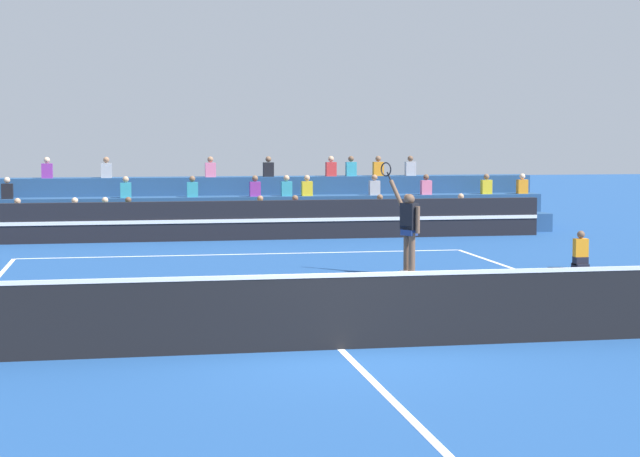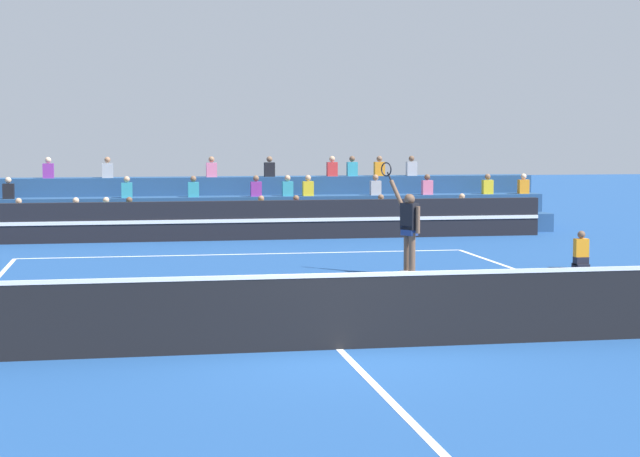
# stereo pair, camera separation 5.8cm
# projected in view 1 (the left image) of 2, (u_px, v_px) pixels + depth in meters

# --- Properties ---
(ground_plane) EXTENTS (120.00, 120.00, 0.00)m
(ground_plane) POSITION_uv_depth(u_px,v_px,m) (341.00, 349.00, 14.67)
(ground_plane) COLOR navy
(court_lines) EXTENTS (11.10, 23.90, 0.01)m
(court_lines) POSITION_uv_depth(u_px,v_px,m) (341.00, 349.00, 14.67)
(court_lines) COLOR white
(court_lines) RESTS_ON ground
(tennis_net) EXTENTS (12.00, 0.10, 1.10)m
(tennis_net) POSITION_uv_depth(u_px,v_px,m) (341.00, 310.00, 14.62)
(tennis_net) COLOR black
(tennis_net) RESTS_ON ground
(sponsor_banner_wall) EXTENTS (18.00, 0.26, 1.10)m
(sponsor_banner_wall) POSITION_uv_depth(u_px,v_px,m) (230.00, 221.00, 29.80)
(sponsor_banner_wall) COLOR black
(sponsor_banner_wall) RESTS_ON ground
(bleacher_stand) EXTENTS (19.76, 2.85, 2.28)m
(bleacher_stand) POSITION_uv_depth(u_px,v_px,m) (222.00, 211.00, 32.28)
(bleacher_stand) COLOR navy
(bleacher_stand) RESTS_ON ground
(ball_kid_courtside) EXTENTS (0.30, 0.36, 0.84)m
(ball_kid_courtside) POSITION_uv_depth(u_px,v_px,m) (581.00, 254.00, 23.44)
(ball_kid_courtside) COLOR black
(ball_kid_courtside) RESTS_ON ground
(tennis_player) EXTENTS (0.66, 1.02, 2.42)m
(tennis_player) POSITION_uv_depth(u_px,v_px,m) (408.00, 228.00, 22.36)
(tennis_player) COLOR brown
(tennis_player) RESTS_ON ground
(tennis_ball) EXTENTS (0.07, 0.07, 0.07)m
(tennis_ball) POSITION_uv_depth(u_px,v_px,m) (436.00, 306.00, 18.17)
(tennis_ball) COLOR #C6DB33
(tennis_ball) RESTS_ON ground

